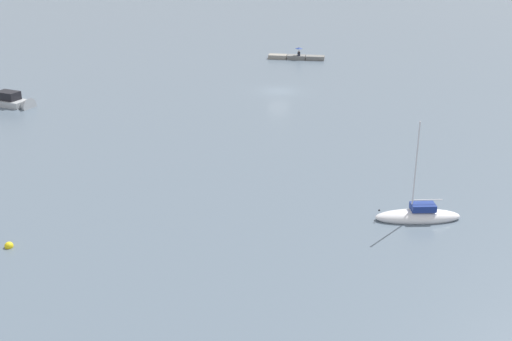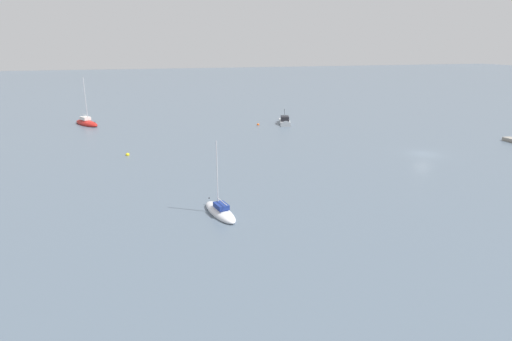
{
  "view_description": "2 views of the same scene",
  "coord_description": "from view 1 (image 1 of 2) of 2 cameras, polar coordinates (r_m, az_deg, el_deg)",
  "views": [
    {
      "loc": [
        -9.98,
        76.82,
        19.73
      ],
      "look_at": [
        -2.72,
        33.51,
        2.55
      ],
      "focal_mm": 45.0,
      "sensor_mm": 36.0,
      "label": 1
    },
    {
      "loc": [
        -52.25,
        42.12,
        15.96
      ],
      "look_at": [
        -4.33,
        27.92,
        0.99
      ],
      "focal_mm": 29.63,
      "sensor_mm": 36.0,
      "label": 2
    }
  ],
  "objects": [
    {
      "name": "person_seated_dark_left",
      "position": [
        98.83,
        3.83,
        10.31
      ],
      "size": [
        0.47,
        0.66,
        0.73
      ],
      "rotation": [
        0.0,
        0.0,
        0.17
      ],
      "color": "#1E2333",
      "rests_on": "seawall_pier"
    },
    {
      "name": "ground_plane",
      "position": [
        79.94,
        2.07,
        7.07
      ],
      "size": [
        500.0,
        500.0,
        0.0
      ],
      "primitive_type": "plane",
      "color": "slate"
    },
    {
      "name": "seawall_pier",
      "position": [
        99.12,
        3.61,
        10.03
      ],
      "size": [
        8.49,
        1.61,
        0.61
      ],
      "color": "slate",
      "rests_on": "ground_plane"
    },
    {
      "name": "umbrella_open_navy",
      "position": [
        98.77,
        3.84,
        10.81
      ],
      "size": [
        1.11,
        1.11,
        1.25
      ],
      "color": "black",
      "rests_on": "seawall_pier"
    },
    {
      "name": "mooring_buoy_near",
      "position": [
        44.65,
        -21.11,
        -6.28
      ],
      "size": [
        0.56,
        0.56,
        0.56
      ],
      "color": "yellow",
      "rests_on": "ground_plane"
    },
    {
      "name": "motorboat_grey_near",
      "position": [
        78.31,
        -20.88,
        5.66
      ],
      "size": [
        6.96,
        3.79,
        3.73
      ],
      "rotation": [
        0.0,
        0.0,
        1.29
      ],
      "color": "#ADB2B7",
      "rests_on": "ground_plane"
    },
    {
      "name": "sailboat_white_mid",
      "position": [
        46.71,
        14.21,
        -3.92
      ],
      "size": [
        6.27,
        2.94,
        7.55
      ],
      "rotation": [
        0.0,
        0.0,
        4.92
      ],
      "color": "silver",
      "rests_on": "ground_plane"
    }
  ]
}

